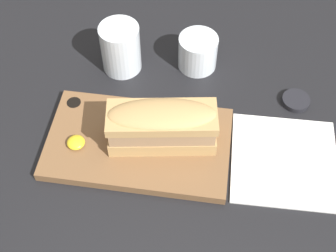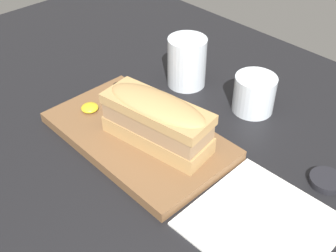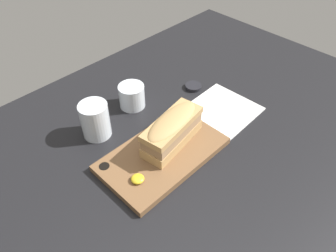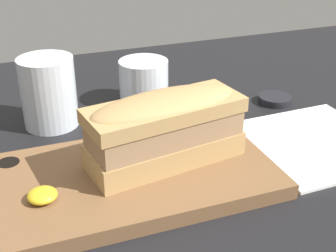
{
  "view_description": "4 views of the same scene",
  "coord_description": "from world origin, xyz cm",
  "px_view_note": "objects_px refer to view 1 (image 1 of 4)",
  "views": [
    {
      "loc": [
        5.23,
        -41.56,
        73.22
      ],
      "look_at": [
        -1.38,
        4.56,
        9.18
      ],
      "focal_mm": 50.0,
      "sensor_mm": 36.0,
      "label": 1
    },
    {
      "loc": [
        37.97,
        -30.99,
        50.26
      ],
      "look_at": [
        -0.4,
        5.71,
        8.0
      ],
      "focal_mm": 45.0,
      "sensor_mm": 36.0,
      "label": 2
    },
    {
      "loc": [
        -46.83,
        -37.17,
        66.9
      ],
      "look_at": [
        -2.95,
        6.29,
        9.28
      ],
      "focal_mm": 35.0,
      "sensor_mm": 36.0,
      "label": 3
    },
    {
      "loc": [
        -19.33,
        -40.71,
        33.5
      ],
      "look_at": [
        -2.14,
        5.21,
        8.46
      ],
      "focal_mm": 50.0,
      "sensor_mm": 36.0,
      "label": 4
    }
  ],
  "objects_px": {
    "wine_glass": "(198,53)",
    "condiment_dish": "(296,101)",
    "water_glass": "(121,50)",
    "sandwich": "(162,124)",
    "napkin": "(284,161)",
    "serving_board": "(138,143)"
  },
  "relations": [
    {
      "from": "wine_glass",
      "to": "condiment_dish",
      "type": "distance_m",
      "value": 0.22
    },
    {
      "from": "wine_glass",
      "to": "condiment_dish",
      "type": "bearing_deg",
      "value": -20.21
    },
    {
      "from": "water_glass",
      "to": "condiment_dish",
      "type": "distance_m",
      "value": 0.36
    },
    {
      "from": "sandwich",
      "to": "wine_glass",
      "type": "xyz_separation_m",
      "value": [
        0.04,
        0.21,
        -0.03
      ]
    },
    {
      "from": "water_glass",
      "to": "condiment_dish",
      "type": "relative_size",
      "value": 1.91
    },
    {
      "from": "sandwich",
      "to": "condiment_dish",
      "type": "height_order",
      "value": "sandwich"
    },
    {
      "from": "napkin",
      "to": "water_glass",
      "type": "bearing_deg",
      "value": 150.56
    },
    {
      "from": "wine_glass",
      "to": "napkin",
      "type": "height_order",
      "value": "wine_glass"
    },
    {
      "from": "sandwich",
      "to": "wine_glass",
      "type": "bearing_deg",
      "value": 78.96
    },
    {
      "from": "serving_board",
      "to": "water_glass",
      "type": "distance_m",
      "value": 0.21
    },
    {
      "from": "sandwich",
      "to": "condiment_dish",
      "type": "relative_size",
      "value": 3.63
    },
    {
      "from": "wine_glass",
      "to": "condiment_dish",
      "type": "relative_size",
      "value": 1.46
    },
    {
      "from": "sandwich",
      "to": "napkin",
      "type": "relative_size",
      "value": 1.01
    },
    {
      "from": "water_glass",
      "to": "napkin",
      "type": "height_order",
      "value": "water_glass"
    },
    {
      "from": "sandwich",
      "to": "serving_board",
      "type": "bearing_deg",
      "value": -170.55
    },
    {
      "from": "napkin",
      "to": "condiment_dish",
      "type": "relative_size",
      "value": 3.59
    },
    {
      "from": "water_glass",
      "to": "wine_glass",
      "type": "distance_m",
      "value": 0.16
    },
    {
      "from": "water_glass",
      "to": "sandwich",
      "type": "bearing_deg",
      "value": -58.93
    },
    {
      "from": "sandwich",
      "to": "condiment_dish",
      "type": "distance_m",
      "value": 0.28
    },
    {
      "from": "water_glass",
      "to": "condiment_dish",
      "type": "height_order",
      "value": "water_glass"
    },
    {
      "from": "serving_board",
      "to": "water_glass",
      "type": "height_order",
      "value": "water_glass"
    },
    {
      "from": "water_glass",
      "to": "wine_glass",
      "type": "height_order",
      "value": "water_glass"
    }
  ]
}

